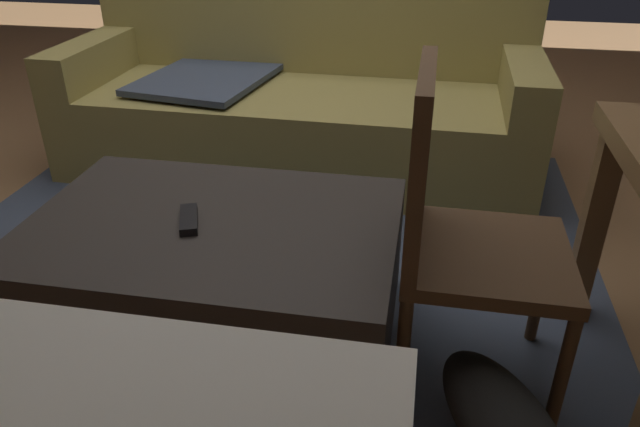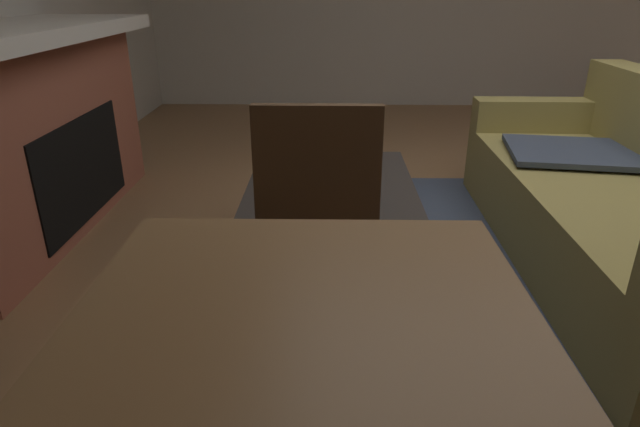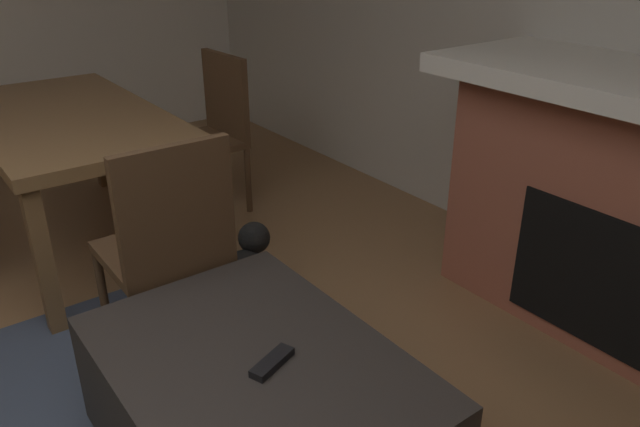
# 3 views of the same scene
# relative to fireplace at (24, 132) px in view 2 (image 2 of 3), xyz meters

# --- Properties ---
(floor) EXTENTS (9.22, 9.22, 0.00)m
(floor) POSITION_rel_fireplace_xyz_m (0.33, 2.59, -0.56)
(floor) COLOR olive
(area_rug) EXTENTS (2.60, 2.00, 0.01)m
(area_rug) POSITION_rel_fireplace_xyz_m (0.45, 2.34, -0.55)
(area_rug) COLOR #3D475B
(area_rug) RESTS_ON ground
(fireplace) EXTENTS (2.11, 0.76, 1.11)m
(fireplace) POSITION_rel_fireplace_xyz_m (0.00, 0.00, 0.00)
(fireplace) COLOR #9E5642
(fireplace) RESTS_ON ground
(couch) EXTENTS (2.31, 0.95, 0.86)m
(couch) POSITION_rel_fireplace_xyz_m (0.41, 3.08, -0.25)
(couch) COLOR #9E8E4C
(couch) RESTS_ON ground
(ottoman_coffee_table) EXTENTS (1.10, 0.78, 0.43)m
(ottoman_coffee_table) POSITION_rel_fireplace_xyz_m (0.45, 1.65, -0.34)
(ottoman_coffee_table) COLOR #2D2826
(ottoman_coffee_table) RESTS_ON ground
(tv_remote) EXTENTS (0.10, 0.17, 0.02)m
(tv_remote) POSITION_rel_fireplace_xyz_m (0.39, 1.63, -0.12)
(tv_remote) COLOR black
(tv_remote) RESTS_ON ottoman_coffee_table
(dining_chair_west) EXTENTS (0.44, 0.44, 0.93)m
(dining_chair_west) POSITION_rel_fireplace_xyz_m (1.15, 1.60, -0.04)
(dining_chair_west) COLOR #513823
(dining_chair_west) RESTS_ON ground
(small_dog) EXTENTS (0.41, 0.54, 0.29)m
(small_dog) POSITION_rel_fireplace_xyz_m (1.31, 1.25, -0.39)
(small_dog) COLOR black
(small_dog) RESTS_ON ground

